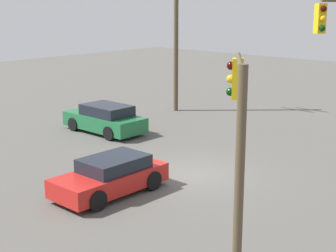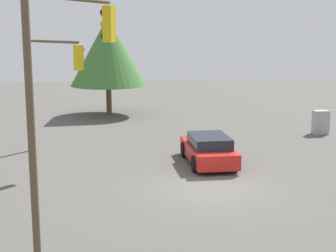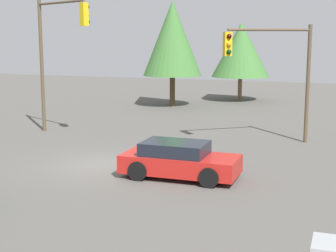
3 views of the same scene
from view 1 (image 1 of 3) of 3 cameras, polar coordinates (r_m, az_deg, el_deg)
name	(u,v)px [view 1 (image 1 of 3)]	position (r m, az deg, el deg)	size (l,w,h in m)	color
ground_plane	(189,174)	(20.25, 2.38, -5.38)	(80.00, 80.00, 0.00)	#54514C
sedan_green	(105,119)	(26.61, -7.00, 0.79)	(4.53, 2.03, 1.46)	#1E6638
sedan_red	(111,176)	(18.23, -6.35, -5.53)	(1.92, 4.17, 1.30)	red
traffic_signal_cross	(238,133)	(11.20, 7.71, -0.73)	(2.77, 3.64, 5.55)	brown
utility_pole_tall	(176,20)	(31.19, 0.90, 11.62)	(2.20, 0.28, 10.35)	brown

